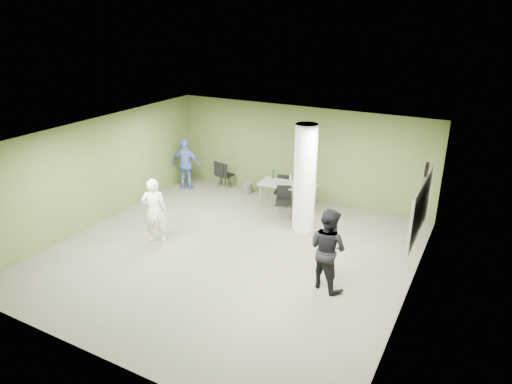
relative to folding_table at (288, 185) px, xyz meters
The scene contains 17 objects.
floor 3.11m from the folding_table, 91.63° to the right, with size 8.00×8.00×0.00m, color #535141.
ceiling 3.67m from the folding_table, 91.63° to the right, with size 8.00×8.00×0.00m, color white.
wall_back 1.19m from the folding_table, 95.02° to the left, with size 8.00×0.02×2.80m, color #445C2B.
wall_left 5.13m from the folding_table, 143.51° to the right, with size 0.02×8.00×2.80m, color #445C2B.
wall_right_cream 4.99m from the folding_table, 37.68° to the right, with size 0.02×8.00×2.80m, color beige.
column 1.53m from the folding_table, 48.21° to the right, with size 0.56×0.56×2.80m, color silver.
whiteboard 4.32m from the folding_table, 25.41° to the right, with size 0.05×2.30×1.30m.
wall_clock 4.55m from the folding_table, 25.40° to the right, with size 0.06×0.32×0.32m.
folding_table is the anchor object (origin of this frame).
wastebasket 1.79m from the folding_table, 161.52° to the left, with size 0.29×0.29×0.33m, color #4C4C4C.
chair_back_left 2.55m from the folding_table, 167.54° to the left, with size 0.46×0.46×0.87m.
chair_back_right 2.63m from the folding_table, 167.91° to the left, with size 0.54×0.54×0.89m.
chair_table_left 0.42m from the folding_table, 135.24° to the left, with size 0.51×0.51×0.87m.
chair_table_right 0.54m from the folding_table, 78.43° to the right, with size 0.55×0.55×0.86m.
woman_white 3.92m from the folding_table, 120.80° to the right, with size 0.60×0.39×1.65m, color white.
man_black 4.05m from the folding_table, 54.13° to the right, with size 0.85×0.66×1.74m, color black.
man_blue 3.49m from the folding_table, behind, with size 0.97×0.40×1.65m, color #4666AE.
Camera 1 is at (5.01, -8.05, 5.28)m, focal length 32.00 mm.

